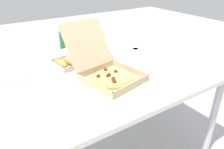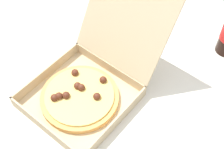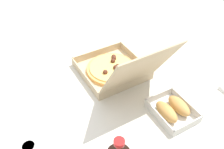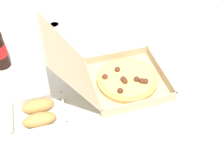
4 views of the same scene
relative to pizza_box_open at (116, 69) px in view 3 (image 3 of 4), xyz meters
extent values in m
cube|color=silver|center=(0.09, 0.13, -0.06)|extent=(1.35, 1.05, 0.03)
cylinder|color=#B7B7BC|center=(-0.52, -0.33, -0.42)|extent=(0.05, 0.05, 0.69)
cube|color=tan|center=(0.01, -0.04, -0.04)|extent=(0.35, 0.35, 0.01)
cube|color=tan|center=(0.04, -0.19, -0.02)|extent=(0.30, 0.07, 0.04)
cube|color=tan|center=(-0.14, -0.07, -0.02)|extent=(0.07, 0.30, 0.04)
cube|color=tan|center=(0.15, -0.01, -0.02)|extent=(0.07, 0.30, 0.04)
cube|color=tan|center=(-0.02, 0.10, -0.02)|extent=(0.30, 0.07, 0.04)
cube|color=tan|center=(-0.04, 0.18, 0.13)|extent=(0.33, 0.21, 0.26)
cylinder|color=tan|center=(0.01, -0.04, -0.03)|extent=(0.25, 0.25, 0.02)
cylinder|color=#EAC666|center=(0.01, -0.04, -0.02)|extent=(0.22, 0.22, 0.01)
sphere|color=#562819|center=(-0.01, -0.02, -0.01)|extent=(0.02, 0.02, 0.02)
sphere|color=#562819|center=(0.01, 0.05, -0.01)|extent=(0.02, 0.02, 0.02)
sphere|color=#562819|center=(-0.07, 0.00, -0.01)|extent=(0.02, 0.02, 0.02)
sphere|color=#562819|center=(-0.02, -0.10, -0.01)|extent=(0.02, 0.02, 0.02)
sphere|color=#562819|center=(0.05, -0.01, -0.01)|extent=(0.02, 0.02, 0.02)
sphere|color=#562819|center=(-0.03, -0.11, -0.01)|extent=(0.02, 0.02, 0.02)
sphere|color=#562819|center=(-0.01, -0.08, -0.01)|extent=(0.02, 0.02, 0.02)
sphere|color=#562819|center=(-0.02, -0.03, -0.01)|extent=(0.02, 0.02, 0.02)
cube|color=white|center=(-0.14, 0.30, -0.04)|extent=(0.18, 0.21, 0.00)
cube|color=silver|center=(-0.13, 0.21, -0.02)|extent=(0.15, 0.03, 0.03)
cube|color=silver|center=(-0.16, 0.39, -0.02)|extent=(0.15, 0.03, 0.03)
cube|color=silver|center=(-0.21, 0.29, -0.02)|extent=(0.04, 0.19, 0.03)
cube|color=silver|center=(-0.07, 0.31, -0.02)|extent=(0.04, 0.19, 0.03)
ellipsoid|color=tan|center=(-0.18, 0.30, -0.02)|extent=(0.08, 0.13, 0.05)
ellipsoid|color=tan|center=(-0.11, 0.31, -0.02)|extent=(0.08, 0.13, 0.05)
cylinder|color=black|center=(0.17, 0.49, 0.15)|extent=(0.03, 0.03, 0.02)
cylinder|color=red|center=(0.17, 0.49, 0.17)|extent=(0.03, 0.03, 0.01)
cube|color=white|center=(0.39, -0.16, -0.04)|extent=(0.23, 0.17, 0.00)
cylinder|color=white|center=(0.44, 0.28, -0.04)|extent=(0.06, 0.06, 0.02)
cylinder|color=#DBBC66|center=(0.44, 0.28, -0.03)|extent=(0.05, 0.05, 0.01)
camera|label=1|loc=(-0.62, -0.99, 0.56)|focal=34.89mm
camera|label=2|loc=(0.49, -0.31, 0.78)|focal=49.37mm
camera|label=3|loc=(0.30, 0.83, 0.74)|focal=38.23mm
camera|label=4|loc=(-0.78, 0.10, 0.77)|focal=44.00mm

